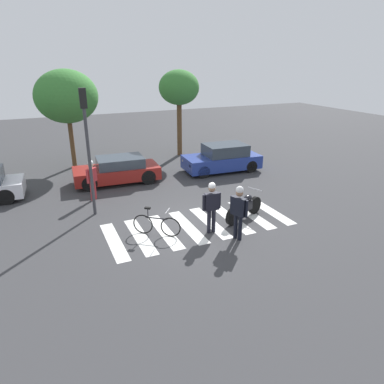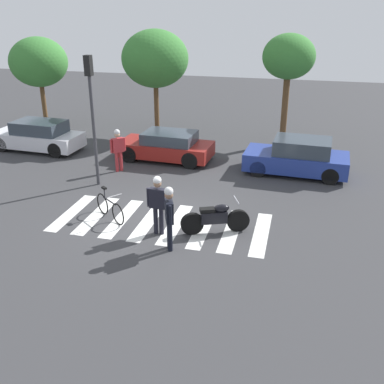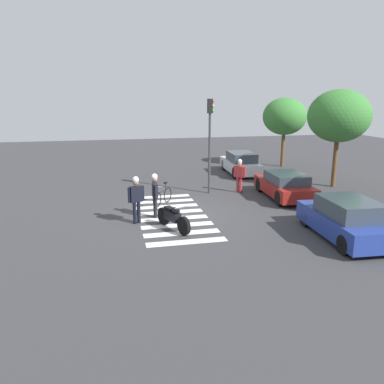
% 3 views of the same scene
% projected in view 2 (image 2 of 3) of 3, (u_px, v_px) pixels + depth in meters
% --- Properties ---
extents(ground_plane, '(60.00, 60.00, 0.00)m').
position_uv_depth(ground_plane, '(162.00, 223.00, 14.36)').
color(ground_plane, '#38383A').
extents(police_motorcycle, '(2.01, 1.01, 1.07)m').
position_uv_depth(police_motorcycle, '(215.00, 218.00, 13.56)').
color(police_motorcycle, black).
rests_on(police_motorcycle, ground_plane).
extents(leaning_bicycle, '(1.39, 1.08, 1.02)m').
position_uv_depth(leaning_bicycle, '(110.00, 208.00, 14.45)').
color(leaning_bicycle, black).
rests_on(leaning_bicycle, ground_plane).
extents(officer_on_foot, '(0.69, 0.25, 1.86)m').
position_uv_depth(officer_on_foot, '(158.00, 201.00, 13.27)').
color(officer_on_foot, black).
rests_on(officer_on_foot, ground_plane).
extents(officer_by_motorcycle, '(0.38, 0.66, 1.90)m').
position_uv_depth(officer_by_motorcycle, '(169.00, 213.00, 12.40)').
color(officer_by_motorcycle, black).
rests_on(officer_by_motorcycle, ground_plane).
extents(pedestrian_bystander, '(0.50, 0.50, 1.78)m').
position_uv_depth(pedestrian_bystander, '(118.00, 147.00, 18.32)').
color(pedestrian_bystander, '#B22D33').
rests_on(pedestrian_bystander, ground_plane).
extents(crosswalk_stripes, '(6.75, 2.85, 0.01)m').
position_uv_depth(crosswalk_stripes, '(162.00, 222.00, 14.35)').
color(crosswalk_stripes, silver).
rests_on(crosswalk_stripes, ground_plane).
extents(car_white_van, '(4.34, 1.96, 1.40)m').
position_uv_depth(car_white_van, '(38.00, 136.00, 21.10)').
color(car_white_van, black).
rests_on(car_white_van, ground_plane).
extents(car_maroon_wagon, '(4.18, 2.03, 1.28)m').
position_uv_depth(car_maroon_wagon, '(166.00, 146.00, 19.80)').
color(car_maroon_wagon, black).
rests_on(car_maroon_wagon, ground_plane).
extents(car_blue_hatchback, '(4.19, 2.07, 1.47)m').
position_uv_depth(car_blue_hatchback, '(298.00, 157.00, 18.18)').
color(car_blue_hatchback, black).
rests_on(car_blue_hatchback, ground_plane).
extents(traffic_light_pole, '(0.25, 0.34, 4.80)m').
position_uv_depth(traffic_light_pole, '(92.00, 102.00, 16.14)').
color(traffic_light_pole, '#38383D').
rests_on(traffic_light_pole, ground_plane).
extents(street_tree_near, '(3.03, 3.03, 4.83)m').
position_uv_depth(street_tree_near, '(39.00, 62.00, 23.80)').
color(street_tree_near, brown).
rests_on(street_tree_near, ground_plane).
extents(street_tree_mid, '(3.31, 3.31, 5.29)m').
position_uv_depth(street_tree_mid, '(155.00, 59.00, 22.24)').
color(street_tree_mid, brown).
rests_on(street_tree_mid, ground_plane).
extents(street_tree_far, '(2.43, 2.43, 5.20)m').
position_uv_depth(street_tree_far, '(289.00, 58.00, 20.72)').
color(street_tree_far, brown).
rests_on(street_tree_far, ground_plane).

